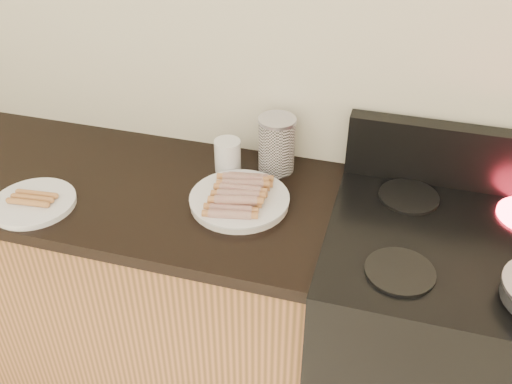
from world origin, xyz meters
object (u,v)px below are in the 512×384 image
(stove, at_px, (437,352))
(main_plate, at_px, (240,201))
(canister, at_px, (277,144))
(side_plate, at_px, (34,203))
(mug, at_px, (228,156))

(stove, xyz_separation_m, main_plate, (-0.66, 0.01, 0.45))
(main_plate, bearing_deg, canister, 75.19)
(stove, bearing_deg, main_plate, 178.77)
(side_plate, bearing_deg, mug, 35.13)
(side_plate, height_order, mug, mug)
(stove, height_order, canister, canister)
(main_plate, bearing_deg, stove, -1.23)
(canister, bearing_deg, mug, -162.58)
(main_plate, height_order, canister, canister)
(main_plate, relative_size, side_plate, 1.20)
(main_plate, height_order, mug, mug)
(stove, distance_m, main_plate, 0.80)
(main_plate, xyz_separation_m, mug, (-0.09, 0.17, 0.04))
(side_plate, relative_size, mug, 2.32)
(stove, distance_m, side_plate, 1.33)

